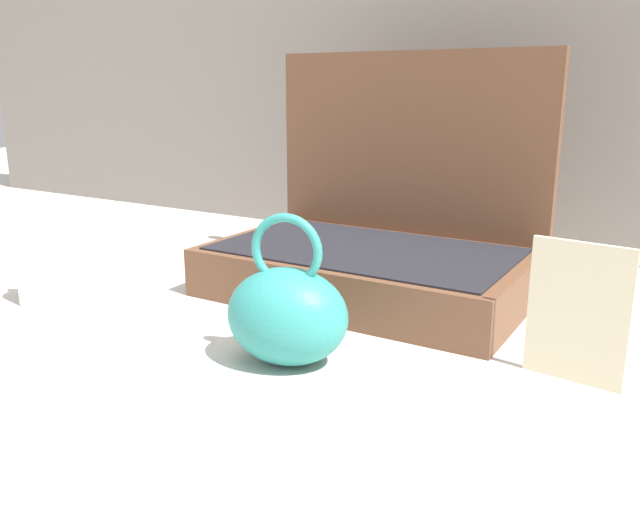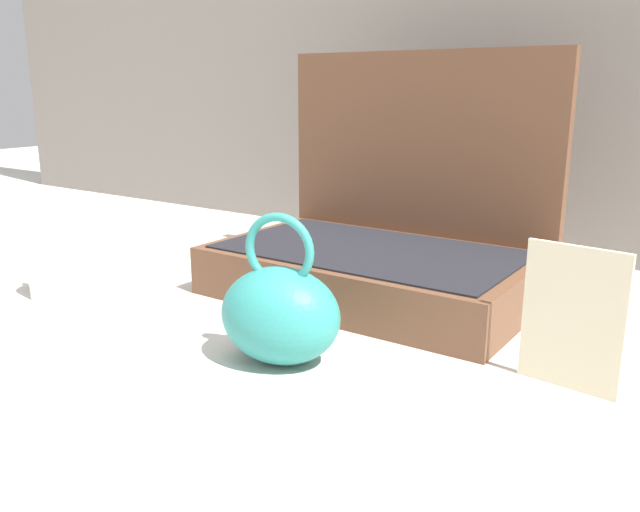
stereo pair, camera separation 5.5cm
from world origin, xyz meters
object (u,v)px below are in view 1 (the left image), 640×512
at_px(coffee_mug, 42,273).
at_px(open_suitcase, 376,241).
at_px(teal_pouch_handbag, 287,314).
at_px(info_card_left, 577,313).

bearing_deg(coffee_mug, open_suitcase, 38.01).
distance_m(teal_pouch_handbag, coffee_mug, 0.48).
relative_size(open_suitcase, coffee_mug, 4.35).
distance_m(open_suitcase, info_card_left, 0.41).
bearing_deg(open_suitcase, info_card_left, -29.28).
bearing_deg(info_card_left, open_suitcase, 157.22).
bearing_deg(coffee_mug, info_card_left, 9.64).
height_order(teal_pouch_handbag, coffee_mug, teal_pouch_handbag).
height_order(teal_pouch_handbag, info_card_left, teal_pouch_handbag).
distance_m(open_suitcase, teal_pouch_handbag, 0.34).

